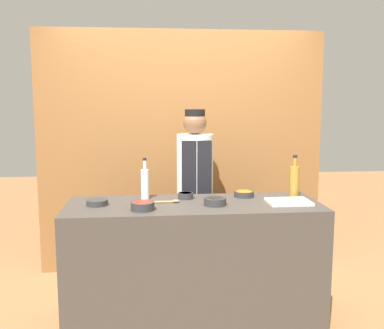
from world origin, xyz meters
The scene contains 13 objects.
ground_plane centered at (0.00, 0.00, 0.00)m, with size 14.00×14.00×0.00m, color olive.
cabinet_wall centered at (0.00, 1.21, 1.20)m, with size 2.84×0.18×2.40m.
counter centered at (0.00, 0.00, 0.47)m, with size 1.93×0.69×0.94m.
sauce_bowl_yellow centered at (-0.72, 0.02, 0.97)m, with size 0.16×0.16×0.04m.
sauce_bowl_white centered at (0.15, -0.07, 0.97)m, with size 0.17×0.17×0.06m.
sauce_bowl_orange centered at (0.43, 0.20, 0.97)m, with size 0.16×0.16×0.05m.
sauce_bowl_brown centered at (-0.05, 0.18, 0.97)m, with size 0.12×0.12×0.05m.
sauce_bowl_red centered at (-0.38, -0.17, 0.98)m, with size 0.17×0.17×0.06m.
cutting_board centered at (0.72, -0.05, 0.95)m, with size 0.32×0.24×0.02m.
bottle_clear centered at (-0.37, 0.19, 1.07)m, with size 0.06×0.06×0.33m.
bottle_vinegar centered at (0.84, 0.19, 1.07)m, with size 0.08×0.08×0.34m.
wooden_spoon centered at (-0.19, 0.04, 0.95)m, with size 0.23×0.04×0.02m.
chef_center centered at (0.08, 0.70, 0.90)m, with size 0.33×0.33×1.64m.
Camera 1 is at (-0.34, -3.31, 1.72)m, focal length 42.00 mm.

